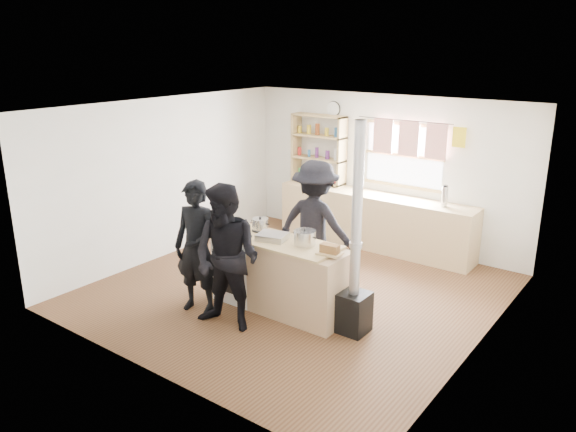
% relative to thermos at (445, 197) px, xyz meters
% --- Properties ---
extents(ground, '(5.00, 5.00, 0.01)m').
position_rel_thermos_xyz_m(ground, '(-1.17, -2.22, -1.06)').
color(ground, brown).
rests_on(ground, ground).
extents(back_counter, '(3.40, 0.55, 0.90)m').
position_rel_thermos_xyz_m(back_counter, '(-1.17, 0.00, -0.61)').
color(back_counter, tan).
rests_on(back_counter, ground).
extents(shelving_unit, '(1.00, 0.28, 1.20)m').
position_rel_thermos_xyz_m(shelving_unit, '(-2.37, 0.12, 0.46)').
color(shelving_unit, tan).
rests_on(shelving_unit, back_counter).
extents(thermos, '(0.10, 0.10, 0.31)m').
position_rel_thermos_xyz_m(thermos, '(0.00, 0.00, 0.00)').
color(thermos, silver).
rests_on(thermos, back_counter).
extents(cooking_island, '(1.97, 0.64, 0.93)m').
position_rel_thermos_xyz_m(cooking_island, '(-1.03, -2.77, -0.59)').
color(cooking_island, white).
rests_on(cooking_island, ground).
extents(skillet_greens, '(0.43, 0.43, 0.05)m').
position_rel_thermos_xyz_m(skillet_greens, '(-1.80, -2.91, -0.10)').
color(skillet_greens, black).
rests_on(skillet_greens, cooking_island).
extents(roast_tray, '(0.42, 0.37, 0.08)m').
position_rel_thermos_xyz_m(roast_tray, '(-1.12, -2.79, -0.08)').
color(roast_tray, silver).
rests_on(roast_tray, cooking_island).
extents(stockpot_stove, '(0.22, 0.22, 0.18)m').
position_rel_thermos_xyz_m(stockpot_stove, '(-1.48, -2.59, -0.05)').
color(stockpot_stove, silver).
rests_on(stockpot_stove, cooking_island).
extents(stockpot_counter, '(0.27, 0.27, 0.20)m').
position_rel_thermos_xyz_m(stockpot_counter, '(-0.69, -2.71, -0.03)').
color(stockpot_counter, '#BDBDC0').
rests_on(stockpot_counter, cooking_island).
extents(bread_board, '(0.30, 0.22, 0.12)m').
position_rel_thermos_xyz_m(bread_board, '(-0.27, -2.80, -0.07)').
color(bread_board, tan).
rests_on(bread_board, cooking_island).
extents(flue_heater, '(0.35, 0.35, 2.50)m').
position_rel_thermos_xyz_m(flue_heater, '(0.03, -2.73, -0.40)').
color(flue_heater, black).
rests_on(flue_heater, ground).
extents(person_near_left, '(0.70, 0.54, 1.69)m').
position_rel_thermos_xyz_m(person_near_left, '(-1.84, -3.40, -0.21)').
color(person_near_left, black).
rests_on(person_near_left, ground).
extents(person_near_right, '(0.95, 0.79, 1.76)m').
position_rel_thermos_xyz_m(person_near_right, '(-1.23, -3.52, -0.17)').
color(person_near_right, black).
rests_on(person_near_right, ground).
extents(person_far, '(1.20, 0.75, 1.79)m').
position_rel_thermos_xyz_m(person_far, '(-1.09, -1.87, -0.16)').
color(person_far, black).
rests_on(person_far, ground).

